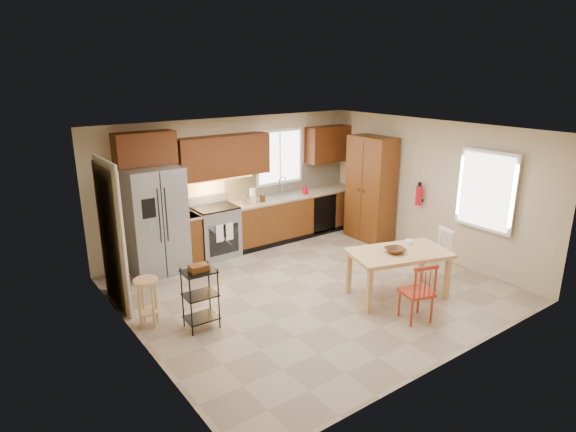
{
  "coord_description": "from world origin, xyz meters",
  "views": [
    {
      "loc": [
        -4.4,
        -5.42,
        3.35
      ],
      "look_at": [
        -0.19,
        0.4,
        1.15
      ],
      "focal_mm": 30.0,
      "sensor_mm": 36.0,
      "label": 1
    }
  ],
  "objects_px": {
    "fire_extinguisher": "(419,196)",
    "table_jar": "(409,244)",
    "utility_cart": "(200,298)",
    "chair_white": "(435,255)",
    "bar_stool": "(148,302)",
    "chair_red": "(417,291)",
    "soap_bottle": "(305,189)",
    "range_stove": "(216,232)",
    "refrigerator": "(155,221)",
    "pantry": "(370,189)",
    "table_bowl": "(395,253)",
    "dining_table": "(397,274)"
  },
  "relations": [
    {
      "from": "utility_cart",
      "to": "chair_red",
      "type": "bearing_deg",
      "value": -29.5
    },
    {
      "from": "chair_white",
      "to": "table_jar",
      "type": "xyz_separation_m",
      "value": [
        -0.63,
        0.04,
        0.32
      ]
    },
    {
      "from": "range_stove",
      "to": "table_bowl",
      "type": "relative_size",
      "value": 3.09
    },
    {
      "from": "pantry",
      "to": "table_jar",
      "type": "height_order",
      "value": "pantry"
    },
    {
      "from": "refrigerator",
      "to": "chair_red",
      "type": "relative_size",
      "value": 2.11
    },
    {
      "from": "refrigerator",
      "to": "chair_white",
      "type": "distance_m",
      "value": 4.68
    },
    {
      "from": "refrigerator",
      "to": "soap_bottle",
      "type": "distance_m",
      "value": 3.18
    },
    {
      "from": "range_stove",
      "to": "bar_stool",
      "type": "bearing_deg",
      "value": -138.26
    },
    {
      "from": "chair_white",
      "to": "bar_stool",
      "type": "bearing_deg",
      "value": 89.74
    },
    {
      "from": "fire_extinguisher",
      "to": "bar_stool",
      "type": "relative_size",
      "value": 0.54
    },
    {
      "from": "chair_red",
      "to": "table_jar",
      "type": "bearing_deg",
      "value": 64.68
    },
    {
      "from": "table_jar",
      "to": "dining_table",
      "type": "bearing_deg",
      "value": -164.05
    },
    {
      "from": "fire_extinguisher",
      "to": "dining_table",
      "type": "distance_m",
      "value": 2.18
    },
    {
      "from": "range_stove",
      "to": "table_bowl",
      "type": "xyz_separation_m",
      "value": [
        1.36,
        -3.13,
        0.27
      ]
    },
    {
      "from": "pantry",
      "to": "range_stove",
      "type": "bearing_deg",
      "value": 161.71
    },
    {
      "from": "range_stove",
      "to": "pantry",
      "type": "relative_size",
      "value": 0.44
    },
    {
      "from": "dining_table",
      "to": "utility_cart",
      "type": "relative_size",
      "value": 1.71
    },
    {
      "from": "table_jar",
      "to": "utility_cart",
      "type": "bearing_deg",
      "value": 165.64
    },
    {
      "from": "pantry",
      "to": "bar_stool",
      "type": "bearing_deg",
      "value": -171.29
    },
    {
      "from": "chair_red",
      "to": "chair_white",
      "type": "bearing_deg",
      "value": 45.14
    },
    {
      "from": "soap_bottle",
      "to": "utility_cart",
      "type": "bearing_deg",
      "value": -148.03
    },
    {
      "from": "soap_bottle",
      "to": "range_stove",
      "type": "bearing_deg",
      "value": 177.6
    },
    {
      "from": "pantry",
      "to": "fire_extinguisher",
      "type": "bearing_deg",
      "value": -79.22
    },
    {
      "from": "table_bowl",
      "to": "utility_cart",
      "type": "xyz_separation_m",
      "value": [
        -2.75,
        0.9,
        -0.3
      ]
    },
    {
      "from": "range_stove",
      "to": "chair_red",
      "type": "xyz_separation_m",
      "value": [
        1.1,
        -3.78,
        -0.03
      ]
    },
    {
      "from": "utility_cart",
      "to": "table_bowl",
      "type": "bearing_deg",
      "value": -15.76
    },
    {
      "from": "table_jar",
      "to": "chair_red",
      "type": "bearing_deg",
      "value": -132.16
    },
    {
      "from": "table_bowl",
      "to": "dining_table",
      "type": "bearing_deg",
      "value": -0.0
    },
    {
      "from": "table_bowl",
      "to": "table_jar",
      "type": "bearing_deg",
      "value": 12.53
    },
    {
      "from": "range_stove",
      "to": "dining_table",
      "type": "bearing_deg",
      "value": -65.16
    },
    {
      "from": "chair_white",
      "to": "table_bowl",
      "type": "bearing_deg",
      "value": 109.59
    },
    {
      "from": "table_bowl",
      "to": "utility_cart",
      "type": "bearing_deg",
      "value": 161.85
    },
    {
      "from": "chair_red",
      "to": "utility_cart",
      "type": "relative_size",
      "value": 1.0
    },
    {
      "from": "range_stove",
      "to": "utility_cart",
      "type": "height_order",
      "value": "range_stove"
    },
    {
      "from": "dining_table",
      "to": "table_jar",
      "type": "relative_size",
      "value": 12.43
    },
    {
      "from": "soap_bottle",
      "to": "chair_red",
      "type": "relative_size",
      "value": 0.22
    },
    {
      "from": "chair_red",
      "to": "table_bowl",
      "type": "bearing_deg",
      "value": 85.19
    },
    {
      "from": "soap_bottle",
      "to": "chair_white",
      "type": "distance_m",
      "value": 3.07
    },
    {
      "from": "bar_stool",
      "to": "pantry",
      "type": "bearing_deg",
      "value": 4.3
    },
    {
      "from": "refrigerator",
      "to": "fire_extinguisher",
      "type": "relative_size",
      "value": 5.06
    },
    {
      "from": "fire_extinguisher",
      "to": "chair_red",
      "type": "distance_m",
      "value": 2.8
    },
    {
      "from": "soap_bottle",
      "to": "chair_red",
      "type": "height_order",
      "value": "soap_bottle"
    },
    {
      "from": "dining_table",
      "to": "bar_stool",
      "type": "height_order",
      "value": "dining_table"
    },
    {
      "from": "soap_bottle",
      "to": "utility_cart",
      "type": "distance_m",
      "value": 4.08
    },
    {
      "from": "fire_extinguisher",
      "to": "bar_stool",
      "type": "height_order",
      "value": "fire_extinguisher"
    },
    {
      "from": "utility_cart",
      "to": "fire_extinguisher",
      "type": "bearing_deg",
      "value": 4.76
    },
    {
      "from": "pantry",
      "to": "dining_table",
      "type": "relative_size",
      "value": 1.43
    },
    {
      "from": "chair_white",
      "to": "table_bowl",
      "type": "distance_m",
      "value": 1.08
    },
    {
      "from": "fire_extinguisher",
      "to": "table_jar",
      "type": "xyz_separation_m",
      "value": [
        -1.41,
        -1.0,
        -0.35
      ]
    },
    {
      "from": "pantry",
      "to": "fire_extinguisher",
      "type": "relative_size",
      "value": 5.83
    }
  ]
}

